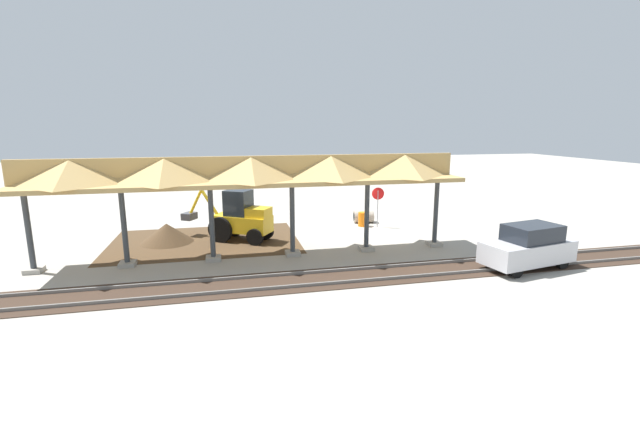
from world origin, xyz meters
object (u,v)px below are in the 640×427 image
(concrete_pipe, at_px, (363,216))
(traffic_barrel, at_px, (363,219))
(distant_parked_car, at_px, (528,247))
(stop_sign, at_px, (378,199))
(backhoe, at_px, (240,218))

(concrete_pipe, bearing_deg, traffic_barrel, 68.53)
(distant_parked_car, bearing_deg, concrete_pipe, -67.61)
(concrete_pipe, relative_size, traffic_barrel, 1.51)
(stop_sign, relative_size, concrete_pipe, 1.85)
(concrete_pipe, height_order, distant_parked_car, distant_parked_car)
(backhoe, bearing_deg, distant_parked_car, 148.19)
(backhoe, bearing_deg, traffic_barrel, -167.60)
(backhoe, height_order, concrete_pipe, backhoe)
(backhoe, bearing_deg, stop_sign, -171.48)
(backhoe, relative_size, concrete_pipe, 3.77)
(stop_sign, distance_m, traffic_barrel, 1.65)
(distant_parked_car, bearing_deg, backhoe, -31.81)
(stop_sign, bearing_deg, distant_parked_car, 113.09)
(concrete_pipe, distance_m, distant_parked_car, 11.18)
(stop_sign, xyz_separation_m, traffic_barrel, (0.83, -0.42, -1.37))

